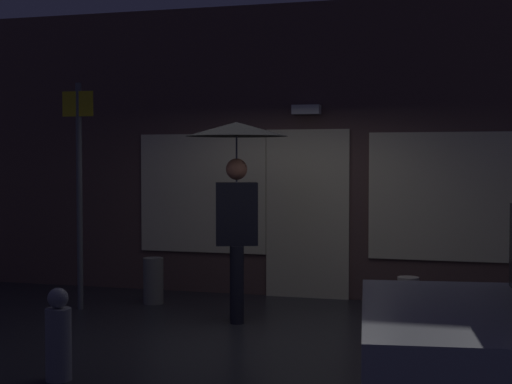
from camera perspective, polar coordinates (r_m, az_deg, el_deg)
ground_plane at (r=8.13m, az=0.53°, el=-10.46°), size 18.00×18.00×0.00m
building_facade at (r=10.21m, az=4.03°, el=2.96°), size 10.07×0.48×3.85m
person_with_umbrella at (r=8.54m, az=-1.45°, el=1.72°), size 1.14×1.14×2.23m
street_sign_post at (r=9.51m, az=-12.94°, el=0.68°), size 0.40×0.07×2.73m
sidewalk_bollard at (r=9.82m, az=-7.60°, el=-6.51°), size 0.25×0.25×0.58m
sidewalk_bollard_2 at (r=9.04m, az=11.18°, el=-7.66°), size 0.25×0.25×0.47m
fire_hydrant at (r=6.64m, az=-14.39°, el=-10.35°), size 0.21×0.21×0.77m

